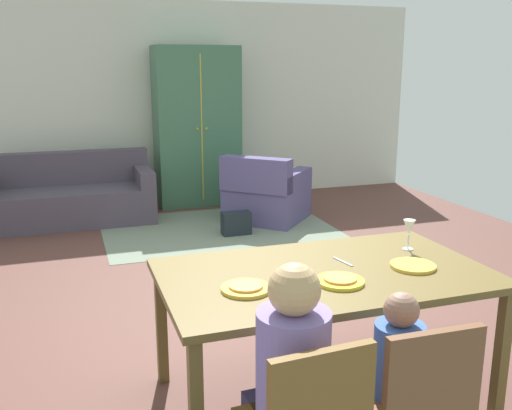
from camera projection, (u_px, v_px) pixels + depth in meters
The scene contains 19 objects.
ground_plane at pixel (230, 279), 5.06m from camera, with size 7.46×6.49×0.02m, color brown.
back_wall at pixel (162, 103), 7.76m from camera, with size 7.46×0.10×2.70m, color silver.
dining_table at pixel (324, 283), 3.09m from camera, with size 1.78×1.04×0.76m.
plate_near_man at pixel (246, 289), 2.81m from camera, with size 0.25×0.25×0.02m, color gold.
pizza_near_man at pixel (246, 286), 2.81m from camera, with size 0.17×0.17×0.01m, color #E79944.
plate_near_child at pixel (340, 281), 2.91m from camera, with size 0.25×0.25×0.02m, color yellow.
pizza_near_child at pixel (340, 278), 2.91m from camera, with size 0.17×0.17×0.01m, color gold.
plate_near_woman at pixel (413, 266), 3.14m from camera, with size 0.25×0.25×0.02m, color yellow.
wine_glass at pixel (409, 228), 3.41m from camera, with size 0.07×0.07×0.19m.
fork at pixel (282, 280), 2.95m from camera, with size 0.02×0.15×0.01m, color silver.
knife at pixel (343, 262), 3.22m from camera, with size 0.01×0.17×0.01m, color silver.
person_man at pixel (289, 398), 2.34m from camera, with size 0.30×0.41×1.11m.
dining_chair_child at pixel (415, 404), 2.33m from camera, with size 0.43×0.43×0.87m.
person_child at pixel (392, 395), 2.50m from camera, with size 0.22×0.29×0.92m.
area_rug at pixel (218, 228), 6.61m from camera, with size 2.60×1.80×0.01m, color slate.
couch at pixel (69, 198), 6.82m from camera, with size 1.98×0.86×0.82m.
armchair at pixel (266, 195), 6.88m from camera, with size 1.21×1.21×0.82m.
armoire at pixel (197, 127), 7.60m from camera, with size 1.10×0.59×2.10m.
handbag at pixel (236, 223), 6.34m from camera, with size 0.32×0.16×0.26m, color black.
Camera 1 is at (-1.30, -3.94, 1.84)m, focal length 39.83 mm.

